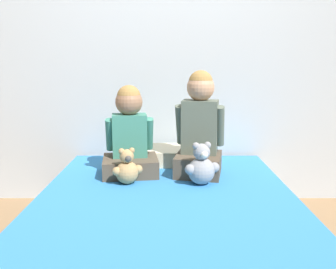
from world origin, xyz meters
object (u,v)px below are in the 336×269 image
(bed, at_px, (168,231))
(child_on_right, at_px, (201,129))
(teddy_bear_held_by_left_child, at_px, (128,169))
(child_on_left, at_px, (131,136))
(pillow_at_headboard, at_px, (168,155))
(teddy_bear_held_by_right_child, at_px, (203,167))

(bed, height_order, child_on_right, child_on_right)
(teddy_bear_held_by_left_child, bearing_deg, child_on_left, 72.20)
(teddy_bear_held_by_left_child, relative_size, pillow_at_headboard, 0.45)
(child_on_left, distance_m, teddy_bear_held_by_right_child, 0.53)
(pillow_at_headboard, bearing_deg, teddy_bear_held_by_right_child, -66.93)
(child_on_left, height_order, child_on_right, child_on_right)
(child_on_left, relative_size, child_on_right, 0.86)
(bed, bearing_deg, child_on_left, 117.93)
(bed, height_order, teddy_bear_held_by_left_child, teddy_bear_held_by_left_child)
(child_on_right, xyz_separation_m, teddy_bear_held_by_left_child, (-0.46, -0.23, -0.21))
(teddy_bear_held_by_left_child, height_order, teddy_bear_held_by_right_child, teddy_bear_held_by_right_child)
(child_on_right, xyz_separation_m, teddy_bear_held_by_right_child, (-0.01, -0.23, -0.19))
(teddy_bear_held_by_right_child, bearing_deg, teddy_bear_held_by_left_child, 163.05)
(child_on_left, distance_m, pillow_at_headboard, 0.41)
(child_on_left, height_order, pillow_at_headboard, child_on_left)
(bed, xyz_separation_m, teddy_bear_held_by_left_child, (-0.24, 0.25, 0.29))
(teddy_bear_held_by_left_child, bearing_deg, pillow_at_headboard, 44.55)
(child_on_left, relative_size, pillow_at_headboard, 1.18)
(child_on_left, xyz_separation_m, teddy_bear_held_by_left_child, (0.00, -0.22, -0.16))
(child_on_left, bearing_deg, teddy_bear_held_by_left_child, -96.22)
(bed, relative_size, teddy_bear_held_by_right_child, 7.06)
(child_on_right, bearing_deg, pillow_at_headboard, 141.04)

